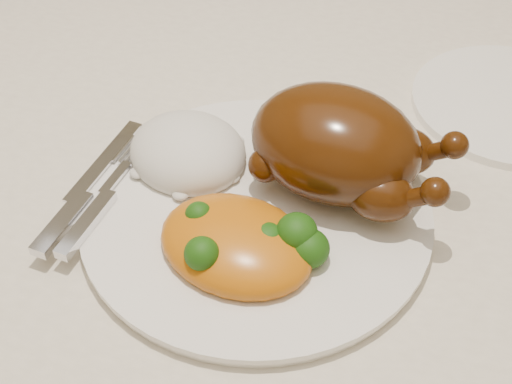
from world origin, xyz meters
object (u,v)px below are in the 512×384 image
(dinner_plate, at_px, (256,213))
(roast_chicken, at_px, (340,145))
(dining_table, at_px, (184,201))
(side_plate, at_px, (510,103))

(dinner_plate, xyz_separation_m, roast_chicken, (0.06, 0.05, 0.05))
(dining_table, distance_m, side_plate, 0.36)
(dining_table, height_order, roast_chicken, roast_chicken)
(dining_table, xyz_separation_m, side_plate, (0.32, 0.13, 0.11))
(dining_table, relative_size, side_plate, 7.88)
(dinner_plate, xyz_separation_m, side_plate, (0.21, 0.23, -0.00))
(roast_chicken, bearing_deg, side_plate, 59.05)
(dining_table, bearing_deg, dinner_plate, -40.87)
(dinner_plate, bearing_deg, dining_table, 139.13)
(dinner_plate, distance_m, roast_chicken, 0.09)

